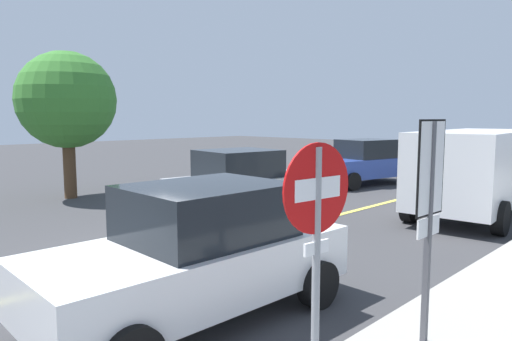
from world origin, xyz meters
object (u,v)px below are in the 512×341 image
Objects in this scene: tree_left_verge at (67,101)px; car_silver_crossing at (243,183)px; stop_sign at (317,231)px; white_van at (476,167)px; car_white_near_curb at (198,252)px; speed_limit_sign at (430,193)px; car_blue_far_lane at (363,162)px.

car_silver_crossing is at bearing -70.33° from tree_left_verge.
stop_sign is 8.23m from car_silver_crossing.
car_silver_crossing is at bearing 133.31° from white_van.
car_silver_crossing is at bearing 41.12° from car_white_near_curb.
speed_limit_sign reaches higher than stop_sign.
stop_sign is 12.57m from tree_left_verge.
white_van is at bearing -120.05° from car_blue_far_lane.
stop_sign is at bearing 171.06° from speed_limit_sign.
car_white_near_curb is 0.90× the size of tree_left_verge.
stop_sign is at bearing -104.58° from tree_left_verge.
car_white_near_curb is at bearing -138.88° from car_silver_crossing.
stop_sign is at bearing -102.70° from car_white_near_curb.
speed_limit_sign is at bearing -66.73° from car_white_near_curb.
car_blue_far_lane is at bearing 6.15° from car_silver_crossing.
car_silver_crossing is at bearing 61.24° from speed_limit_sign.
car_blue_far_lane reaches higher than car_white_near_curb.
car_silver_crossing and car_blue_far_lane have the same top height.
car_white_near_curb is at bearing -157.55° from car_blue_far_lane.
car_silver_crossing is (5.20, 6.34, -0.75)m from stop_sign.
white_van is at bearing -1.67° from car_white_near_curb.
white_van is 6.00m from car_silver_crossing.
white_van is 11.96m from tree_left_verge.
car_white_near_curb is 12.71m from car_blue_far_lane.
speed_limit_sign is 0.55× the size of tree_left_verge.
white_van is 8.81m from car_white_near_curb.
car_white_near_curb is at bearing 178.33° from white_van.
stop_sign reaches higher than car_blue_far_lane.
tree_left_verge reaches higher than car_white_near_curb.
car_silver_crossing is 6.49m from tree_left_verge.
speed_limit_sign is 0.61× the size of car_white_near_curb.
car_white_near_curb is at bearing -105.01° from tree_left_verge.
car_blue_far_lane is at bearing 59.95° from white_van.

